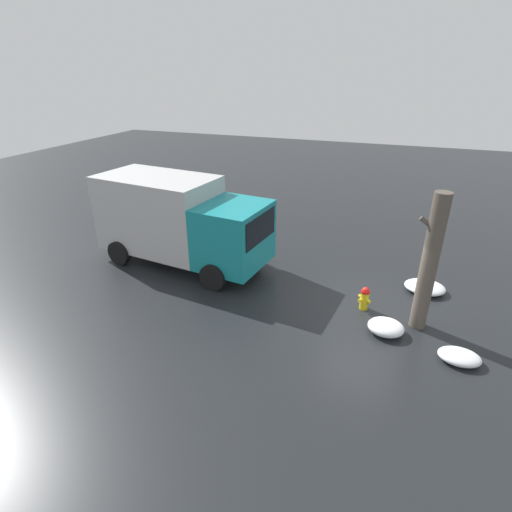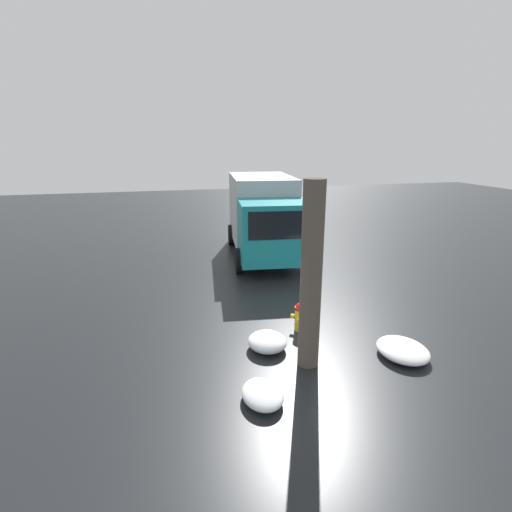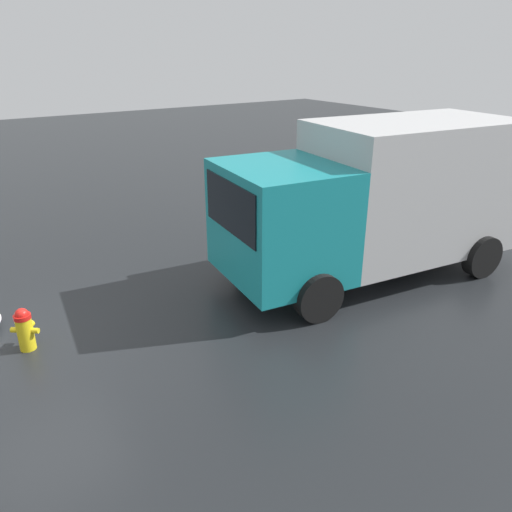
{
  "view_description": "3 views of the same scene",
  "coord_description": "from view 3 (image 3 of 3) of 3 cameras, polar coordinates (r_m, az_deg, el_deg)",
  "views": [
    {
      "loc": [
        -0.51,
        10.78,
        6.64
      ],
      "look_at": [
        3.64,
        -0.43,
        0.98
      ],
      "focal_mm": 28.0,
      "sensor_mm": 36.0,
      "label": 1
    },
    {
      "loc": [
        -8.55,
        3.3,
        4.6
      ],
      "look_at": [
        3.87,
        0.14,
        0.85
      ],
      "focal_mm": 28.0,
      "sensor_mm": 36.0,
      "label": 2
    },
    {
      "loc": [
        -0.74,
        -7.76,
        4.53
      ],
      "look_at": [
        3.97,
        -0.7,
        0.95
      ],
      "focal_mm": 35.0,
      "sensor_mm": 36.0,
      "label": 3
    }
  ],
  "objects": [
    {
      "name": "ground_plane",
      "position": [
        9.01,
        -24.54,
        -9.6
      ],
      "size": [
        60.0,
        60.0,
        0.0
      ],
      "primitive_type": "plane",
      "color": "black"
    },
    {
      "name": "delivery_truck",
      "position": [
        10.55,
        13.74,
        6.64
      ],
      "size": [
        6.52,
        3.28,
        3.16
      ],
      "rotation": [
        0.0,
        0.0,
        1.45
      ],
      "color": "teal",
      "rests_on": "ground_plane"
    },
    {
      "name": "pedestrian",
      "position": [
        10.3,
        6.52,
        2.48
      ],
      "size": [
        0.38,
        0.38,
        1.76
      ],
      "rotation": [
        0.0,
        0.0,
        0.22
      ],
      "color": "#23232D",
      "rests_on": "ground_plane"
    },
    {
      "name": "fire_hydrant",
      "position": [
        8.83,
        -24.92,
        -7.52
      ],
      "size": [
        0.41,
        0.39,
        0.73
      ],
      "rotation": [
        0.0,
        0.0,
        0.91
      ],
      "color": "yellow",
      "rests_on": "ground_plane"
    }
  ]
}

